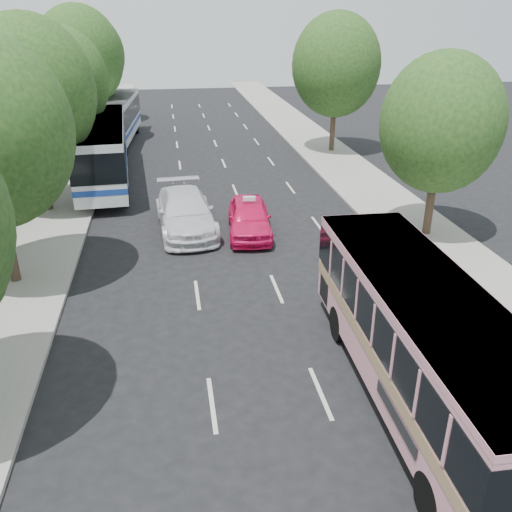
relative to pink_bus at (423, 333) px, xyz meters
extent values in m
plane|color=black|center=(-3.31, 2.66, -2.06)|extent=(120.00, 120.00, 0.00)
cube|color=#9E998E|center=(-11.81, 22.66, -1.98)|extent=(4.00, 90.00, 0.15)
cube|color=#9E998E|center=(5.19, 22.66, -2.00)|extent=(4.00, 90.00, 0.12)
cube|color=#9E998E|center=(-13.61, 22.66, -1.16)|extent=(0.30, 90.00, 1.50)
cylinder|color=#38281E|center=(-11.81, 8.66, -0.25)|extent=(0.36, 0.36, 3.61)
cylinder|color=#38281E|center=(-12.01, 16.66, -0.16)|extent=(0.36, 0.36, 3.80)
ellipsoid|color=#1B4117|center=(-12.01, 16.66, 3.84)|extent=(6.00, 6.00, 6.90)
sphere|color=#1B4117|center=(-11.61, 16.36, 5.04)|extent=(3.90, 3.90, 3.90)
cylinder|color=#38281E|center=(-11.91, 24.66, -0.31)|extent=(0.36, 0.36, 3.50)
ellipsoid|color=#1B4117|center=(-11.91, 24.66, 3.37)|extent=(5.52, 5.52, 6.35)
sphere|color=#1B4117|center=(-11.51, 24.36, 4.48)|extent=(3.59, 3.59, 3.59)
cylinder|color=#38281E|center=(-11.81, 32.66, -0.06)|extent=(0.36, 0.36, 3.99)
ellipsoid|color=#1B4117|center=(-11.81, 32.66, 4.14)|extent=(6.30, 6.30, 7.24)
sphere|color=#1B4117|center=(-11.41, 32.36, 5.40)|extent=(4.09, 4.09, 4.09)
cylinder|color=#38281E|center=(-12.01, 40.66, -0.19)|extent=(0.36, 0.36, 3.72)
ellipsoid|color=#1B4117|center=(-12.01, 40.66, 3.73)|extent=(5.88, 5.88, 6.76)
sphere|color=#1B4117|center=(-11.61, 40.36, 4.90)|extent=(3.82, 3.82, 3.82)
cylinder|color=#38281E|center=(5.39, 10.66, -0.44)|extent=(0.36, 0.36, 3.23)
ellipsoid|color=#1B4117|center=(5.39, 10.66, 2.96)|extent=(5.10, 5.10, 5.87)
sphere|color=#1B4117|center=(5.79, 10.36, 3.98)|extent=(3.32, 3.31, 3.31)
cylinder|color=#38281E|center=(5.69, 26.66, -0.16)|extent=(0.36, 0.36, 3.80)
ellipsoid|color=#1B4117|center=(5.69, 26.66, 3.84)|extent=(6.00, 6.00, 6.90)
sphere|color=#1B4117|center=(6.09, 26.36, 5.04)|extent=(3.90, 3.90, 3.90)
cube|color=pink|center=(0.00, 0.00, -0.14)|extent=(2.81, 10.38, 2.77)
cube|color=#9E7A59|center=(0.00, 0.00, -0.46)|extent=(2.85, 10.40, 0.36)
cube|color=black|center=(0.00, 0.00, 0.37)|extent=(2.86, 10.41, 1.14)
cube|color=pink|center=(0.00, 0.00, 1.17)|extent=(2.83, 10.40, 0.17)
cylinder|color=black|center=(-1.07, 3.12, -1.52)|extent=(0.33, 1.08, 1.07)
cylinder|color=black|center=(1.21, 3.07, -1.52)|extent=(0.33, 1.08, 1.07)
cylinder|color=black|center=(-1.22, -3.48, -1.52)|extent=(0.33, 1.08, 1.07)
imported|color=#EC145A|center=(-2.49, 12.11, -1.26)|extent=(2.33, 4.84, 1.59)
imported|color=silver|center=(-5.31, 13.08, -1.18)|extent=(2.87, 6.21, 1.76)
cube|color=silver|center=(-9.61, 21.16, 0.03)|extent=(3.29, 12.19, 3.06)
cube|color=black|center=(-9.61, 21.16, 0.41)|extent=(3.34, 12.22, 1.51)
cube|color=navy|center=(-9.61, 21.16, -0.75)|extent=(3.33, 12.21, 0.30)
cube|color=silver|center=(-9.61, 21.16, 1.49)|extent=(3.31, 12.21, 0.14)
cylinder|color=black|center=(-10.97, 24.90, -1.50)|extent=(0.39, 1.12, 1.11)
cylinder|color=black|center=(-8.71, 25.04, -1.50)|extent=(0.39, 1.12, 1.11)
cylinder|color=black|center=(-10.49, 16.88, -1.50)|extent=(0.39, 1.12, 1.11)
cylinder|color=black|center=(-8.23, 17.02, -1.50)|extent=(0.39, 1.12, 1.11)
cube|color=silver|center=(-9.61, 31.92, -0.15)|extent=(3.12, 11.18, 2.81)
cube|color=black|center=(-9.61, 31.92, 0.20)|extent=(3.18, 11.21, 1.38)
cube|color=navy|center=(-9.61, 31.92, -0.86)|extent=(3.17, 11.20, 0.28)
cube|color=silver|center=(-9.61, 31.92, 1.19)|extent=(3.15, 11.20, 0.13)
cylinder|color=black|center=(-10.38, 35.48, -1.55)|extent=(0.37, 1.03, 1.01)
cylinder|color=black|center=(-8.34, 35.33, -1.55)|extent=(0.37, 1.03, 1.01)
cylinder|color=black|center=(-10.91, 28.14, -1.55)|extent=(0.37, 1.03, 1.01)
cylinder|color=black|center=(-8.87, 27.99, -1.55)|extent=(0.37, 1.03, 1.01)
cube|color=silver|center=(-2.49, 12.11, -0.37)|extent=(0.56, 0.23, 0.18)
camera|label=1|loc=(-5.89, -10.54, 7.27)|focal=38.00mm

